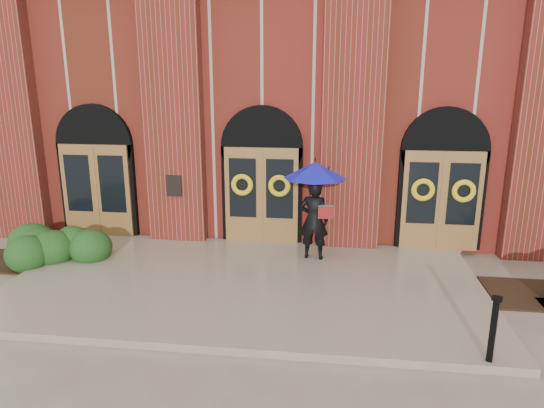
# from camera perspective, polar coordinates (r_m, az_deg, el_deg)

# --- Properties ---
(ground) EXTENTS (90.00, 90.00, 0.00)m
(ground) POSITION_cam_1_polar(r_m,az_deg,el_deg) (10.47, -3.43, -10.05)
(ground) COLOR gray
(ground) RESTS_ON ground
(landing) EXTENTS (10.00, 5.30, 0.15)m
(landing) POSITION_cam_1_polar(r_m,az_deg,el_deg) (10.57, -3.28, -9.35)
(landing) COLOR gray
(landing) RESTS_ON ground
(church_building) EXTENTS (16.20, 12.53, 7.00)m
(church_building) POSITION_cam_1_polar(r_m,az_deg,el_deg) (18.22, 1.58, 12.04)
(church_building) COLOR maroon
(church_building) RESTS_ON ground
(man_with_umbrella) EXTENTS (1.61, 1.61, 2.34)m
(man_with_umbrella) POSITION_cam_1_polar(r_m,az_deg,el_deg) (11.32, 5.04, 1.45)
(man_with_umbrella) COLOR black
(man_with_umbrella) RESTS_ON landing
(metal_post) EXTENTS (0.19, 0.19, 1.07)m
(metal_post) POSITION_cam_1_polar(r_m,az_deg,el_deg) (8.28, 24.59, -13.13)
(metal_post) COLOR black
(metal_post) RESTS_ON landing
(hedge_wall_left) EXTENTS (3.12, 1.25, 0.80)m
(hedge_wall_left) POSITION_cam_1_polar(r_m,az_deg,el_deg) (12.98, -25.97, -4.66)
(hedge_wall_left) COLOR #1C4316
(hedge_wall_left) RESTS_ON ground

